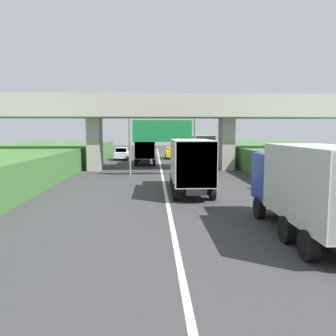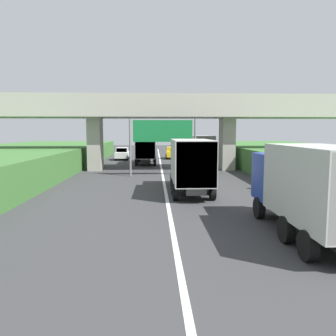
# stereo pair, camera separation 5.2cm
# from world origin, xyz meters

# --- Properties ---
(lane_centre_stripe) EXTENTS (0.20, 99.05, 0.01)m
(lane_centre_stripe) POSITION_xyz_m (0.00, 29.53, 0.00)
(lane_centre_stripe) COLOR white
(lane_centre_stripe) RESTS_ON ground
(overpass_bridge) EXTENTS (40.00, 4.80, 7.53)m
(overpass_bridge) POSITION_xyz_m (0.00, 36.91, 5.65)
(overpass_bridge) COLOR #ADA89E
(overpass_bridge) RESTS_ON ground
(overhead_highway_sign) EXTENTS (5.88, 0.18, 5.03)m
(overhead_highway_sign) POSITION_xyz_m (0.00, 32.04, 3.68)
(overhead_highway_sign) COLOR slate
(overhead_highway_sign) RESTS_ON ground
(speed_limit_sign) EXTENTS (0.60, 0.08, 2.23)m
(speed_limit_sign) POSITION_xyz_m (7.40, 23.20, 1.48)
(speed_limit_sign) COLOR slate
(speed_limit_sign) RESTS_ON ground
(truck_orange) EXTENTS (2.44, 7.30, 3.44)m
(truck_orange) POSITION_xyz_m (1.54, 23.78, 1.93)
(truck_orange) COLOR black
(truck_orange) RESTS_ON ground
(truck_black) EXTENTS (2.44, 7.30, 3.44)m
(truck_black) POSITION_xyz_m (-1.77, 43.38, 1.93)
(truck_black) COLOR black
(truck_black) RESTS_ON ground
(truck_green) EXTENTS (2.44, 7.30, 3.44)m
(truck_green) POSITION_xyz_m (4.95, 42.97, 1.93)
(truck_green) COLOR black
(truck_green) RESTS_ON ground
(truck_blue) EXTENTS (2.44, 7.30, 3.44)m
(truck_blue) POSITION_xyz_m (5.00, 14.59, 1.93)
(truck_blue) COLOR black
(truck_blue) RESTS_ON ground
(car_white) EXTENTS (1.86, 4.10, 1.72)m
(car_white) POSITION_xyz_m (-5.24, 49.51, 0.86)
(car_white) COLOR silver
(car_white) RESTS_ON ground
(car_yellow) EXTENTS (1.86, 4.10, 1.72)m
(car_yellow) POSITION_xyz_m (1.84, 51.25, 0.86)
(car_yellow) COLOR gold
(car_yellow) RESTS_ON ground
(construction_barrel_3) EXTENTS (0.57, 0.57, 0.90)m
(construction_barrel_3) POSITION_xyz_m (6.55, 19.87, 0.46)
(construction_barrel_3) COLOR orange
(construction_barrel_3) RESTS_ON ground
(construction_barrel_4) EXTENTS (0.57, 0.57, 0.90)m
(construction_barrel_4) POSITION_xyz_m (6.58, 24.85, 0.46)
(construction_barrel_4) COLOR orange
(construction_barrel_4) RESTS_ON ground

